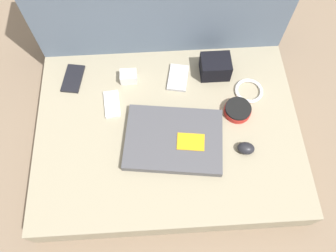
{
  "coord_description": "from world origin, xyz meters",
  "views": [
    {
      "loc": [
        -0.03,
        -0.49,
        1.13
      ],
      "look_at": [
        0.0,
        0.0,
        0.13
      ],
      "focal_mm": 35.0,
      "sensor_mm": 36.0,
      "label": 1
    }
  ],
  "objects_px": {
    "charger_brick": "(129,77)",
    "speaker_puck": "(238,110)",
    "phone_black": "(73,78)",
    "camera_pouch": "(215,67)",
    "phone_silver": "(112,104)",
    "phone_small": "(178,78)",
    "laptop": "(174,139)",
    "computer_mouse": "(246,148)"
  },
  "relations": [
    {
      "from": "charger_brick",
      "to": "speaker_puck",
      "type": "bearing_deg",
      "value": -22.88
    },
    {
      "from": "phone_silver",
      "to": "camera_pouch",
      "type": "xyz_separation_m",
      "value": [
        0.38,
        0.12,
        0.03
      ]
    },
    {
      "from": "phone_silver",
      "to": "phone_small",
      "type": "relative_size",
      "value": 0.89
    },
    {
      "from": "phone_black",
      "to": "laptop",
      "type": "bearing_deg",
      "value": -27.79
    },
    {
      "from": "laptop",
      "to": "phone_small",
      "type": "distance_m",
      "value": 0.25
    },
    {
      "from": "phone_silver",
      "to": "charger_brick",
      "type": "height_order",
      "value": "charger_brick"
    },
    {
      "from": "speaker_puck",
      "to": "charger_brick",
      "type": "height_order",
      "value": "charger_brick"
    },
    {
      "from": "laptop",
      "to": "computer_mouse",
      "type": "bearing_deg",
      "value": -4.04
    },
    {
      "from": "camera_pouch",
      "to": "laptop",
      "type": "bearing_deg",
      "value": -122.13
    },
    {
      "from": "laptop",
      "to": "phone_small",
      "type": "bearing_deg",
      "value": 89.92
    },
    {
      "from": "camera_pouch",
      "to": "charger_brick",
      "type": "bearing_deg",
      "value": -177.65
    },
    {
      "from": "laptop",
      "to": "phone_small",
      "type": "xyz_separation_m",
      "value": [
        0.03,
        0.25,
        -0.01
      ]
    },
    {
      "from": "camera_pouch",
      "to": "charger_brick",
      "type": "height_order",
      "value": "camera_pouch"
    },
    {
      "from": "phone_small",
      "to": "laptop",
      "type": "bearing_deg",
      "value": -85.92
    },
    {
      "from": "computer_mouse",
      "to": "phone_silver",
      "type": "bearing_deg",
      "value": 166.46
    },
    {
      "from": "speaker_puck",
      "to": "phone_black",
      "type": "distance_m",
      "value": 0.61
    },
    {
      "from": "laptop",
      "to": "phone_small",
      "type": "height_order",
      "value": "laptop"
    },
    {
      "from": "speaker_puck",
      "to": "camera_pouch",
      "type": "height_order",
      "value": "camera_pouch"
    },
    {
      "from": "phone_silver",
      "to": "phone_small",
      "type": "height_order",
      "value": "phone_small"
    },
    {
      "from": "camera_pouch",
      "to": "charger_brick",
      "type": "relative_size",
      "value": 1.8
    },
    {
      "from": "computer_mouse",
      "to": "phone_silver",
      "type": "distance_m",
      "value": 0.49
    },
    {
      "from": "speaker_puck",
      "to": "camera_pouch",
      "type": "relative_size",
      "value": 0.88
    },
    {
      "from": "laptop",
      "to": "phone_black",
      "type": "bearing_deg",
      "value": 149.86
    },
    {
      "from": "computer_mouse",
      "to": "phone_silver",
      "type": "xyz_separation_m",
      "value": [
        -0.45,
        0.2,
        -0.01
      ]
    },
    {
      "from": "computer_mouse",
      "to": "camera_pouch",
      "type": "bearing_deg",
      "value": 112.32
    },
    {
      "from": "phone_small",
      "to": "camera_pouch",
      "type": "height_order",
      "value": "camera_pouch"
    },
    {
      "from": "phone_silver",
      "to": "charger_brick",
      "type": "xyz_separation_m",
      "value": [
        0.06,
        0.1,
        0.02
      ]
    },
    {
      "from": "computer_mouse",
      "to": "camera_pouch",
      "type": "relative_size",
      "value": 0.59
    },
    {
      "from": "phone_black",
      "to": "phone_silver",
      "type": "bearing_deg",
      "value": -29.49
    },
    {
      "from": "phone_silver",
      "to": "phone_black",
      "type": "bearing_deg",
      "value": 135.13
    },
    {
      "from": "speaker_puck",
      "to": "charger_brick",
      "type": "relative_size",
      "value": 1.58
    },
    {
      "from": "phone_silver",
      "to": "phone_black",
      "type": "relative_size",
      "value": 0.85
    },
    {
      "from": "speaker_puck",
      "to": "phone_small",
      "type": "bearing_deg",
      "value": 142.02
    },
    {
      "from": "laptop",
      "to": "phone_silver",
      "type": "relative_size",
      "value": 3.16
    },
    {
      "from": "phone_silver",
      "to": "phone_small",
      "type": "distance_m",
      "value": 0.26
    },
    {
      "from": "charger_brick",
      "to": "phone_silver",
      "type": "bearing_deg",
      "value": -120.69
    },
    {
      "from": "laptop",
      "to": "phone_black",
      "type": "distance_m",
      "value": 0.45
    },
    {
      "from": "speaker_puck",
      "to": "charger_brick",
      "type": "distance_m",
      "value": 0.41
    },
    {
      "from": "speaker_puck",
      "to": "phone_silver",
      "type": "distance_m",
      "value": 0.45
    },
    {
      "from": "phone_small",
      "to": "camera_pouch",
      "type": "bearing_deg",
      "value": 19.44
    },
    {
      "from": "phone_black",
      "to": "camera_pouch",
      "type": "height_order",
      "value": "camera_pouch"
    },
    {
      "from": "phone_black",
      "to": "charger_brick",
      "type": "xyz_separation_m",
      "value": [
        0.21,
        -0.02,
        0.02
      ]
    }
  ]
}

